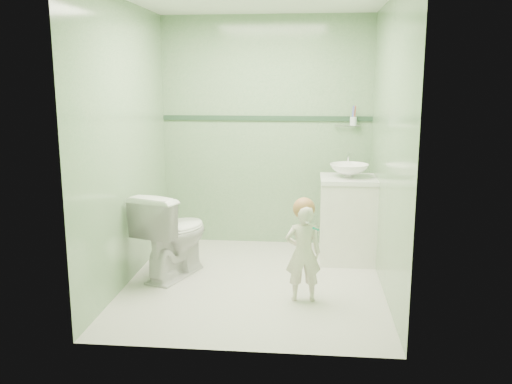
# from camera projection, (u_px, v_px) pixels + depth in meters

# --- Properties ---
(ground) EXTENTS (2.50, 2.50, 0.00)m
(ground) POSITION_uv_depth(u_px,v_px,m) (254.00, 282.00, 4.81)
(ground) COLOR beige
(ground) RESTS_ON ground
(room_shell) EXTENTS (2.50, 2.54, 2.40)m
(room_shell) POSITION_uv_depth(u_px,v_px,m) (254.00, 146.00, 4.57)
(room_shell) COLOR #77A575
(room_shell) RESTS_ON ground
(trim_stripe) EXTENTS (2.20, 0.02, 0.05)m
(trim_stripe) POSITION_uv_depth(u_px,v_px,m) (266.00, 118.00, 5.75)
(trim_stripe) COLOR #284531
(trim_stripe) RESTS_ON room_shell
(vanity) EXTENTS (0.52, 0.50, 0.80)m
(vanity) POSITION_uv_depth(u_px,v_px,m) (347.00, 221.00, 5.33)
(vanity) COLOR white
(vanity) RESTS_ON ground
(counter) EXTENTS (0.54, 0.52, 0.04)m
(counter) POSITION_uv_depth(u_px,v_px,m) (349.00, 179.00, 5.25)
(counter) COLOR white
(counter) RESTS_ON vanity
(basin) EXTENTS (0.37, 0.37, 0.13)m
(basin) POSITION_uv_depth(u_px,v_px,m) (349.00, 171.00, 5.23)
(basin) COLOR white
(basin) RESTS_ON counter
(faucet) EXTENTS (0.03, 0.13, 0.18)m
(faucet) POSITION_uv_depth(u_px,v_px,m) (348.00, 160.00, 5.40)
(faucet) COLOR silver
(faucet) RESTS_ON counter
(cup_holder) EXTENTS (0.26, 0.07, 0.21)m
(cup_holder) POSITION_uv_depth(u_px,v_px,m) (353.00, 121.00, 5.61)
(cup_holder) COLOR silver
(cup_holder) RESTS_ON room_shell
(toilet) EXTENTS (0.67, 0.87, 0.78)m
(toilet) POSITION_uv_depth(u_px,v_px,m) (173.00, 234.00, 4.91)
(toilet) COLOR white
(toilet) RESTS_ON ground
(toddler) EXTENTS (0.31, 0.22, 0.79)m
(toddler) POSITION_uv_depth(u_px,v_px,m) (303.00, 253.00, 4.35)
(toddler) COLOR white
(toddler) RESTS_ON ground
(hair_cap) EXTENTS (0.18, 0.18, 0.18)m
(hair_cap) POSITION_uv_depth(u_px,v_px,m) (304.00, 208.00, 4.30)
(hair_cap) COLOR #A86F42
(hair_cap) RESTS_ON toddler
(teal_toothbrush) EXTENTS (0.11, 0.14, 0.08)m
(teal_toothbrush) POSITION_uv_depth(u_px,v_px,m) (315.00, 228.00, 4.18)
(teal_toothbrush) COLOR #038D67
(teal_toothbrush) RESTS_ON toddler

